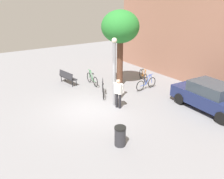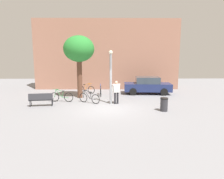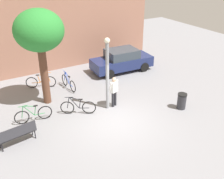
{
  "view_description": "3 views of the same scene",
  "coord_description": "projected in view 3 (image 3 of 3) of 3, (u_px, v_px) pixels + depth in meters",
  "views": [
    {
      "loc": [
        10.24,
        -5.49,
        5.67
      ],
      "look_at": [
        0.08,
        1.46,
        0.85
      ],
      "focal_mm": 37.3,
      "sensor_mm": 36.0,
      "label": 1
    },
    {
      "loc": [
        0.27,
        -12.97,
        3.43
      ],
      "look_at": [
        0.46,
        1.99,
        0.95
      ],
      "focal_mm": 32.57,
      "sensor_mm": 36.0,
      "label": 2
    },
    {
      "loc": [
        -5.7,
        -9.3,
        7.29
      ],
      "look_at": [
        0.56,
        1.28,
        1.1
      ],
      "focal_mm": 42.99,
      "sensor_mm": 36.0,
      "label": 3
    }
  ],
  "objects": [
    {
      "name": "ground_plane",
      "position": [
        116.0,
        122.0,
        13.02
      ],
      "size": [
        36.0,
        36.0,
        0.0
      ],
      "primitive_type": "plane",
      "color": "gray"
    },
    {
      "name": "park_bench",
      "position": [
        17.0,
        133.0,
        11.31
      ],
      "size": [
        1.65,
        0.7,
        0.92
      ],
      "color": "#2D2D33",
      "rests_on": "ground_plane"
    },
    {
      "name": "bicycle_orange",
      "position": [
        41.0,
        82.0,
        16.29
      ],
      "size": [
        1.68,
        0.78,
        0.97
      ],
      "color": "black",
      "rests_on": "ground_plane"
    },
    {
      "name": "plaza_tree",
      "position": [
        39.0,
        32.0,
        13.08
      ],
      "size": [
        2.48,
        2.48,
        5.05
      ],
      "color": "brown",
      "rests_on": "ground_plane"
    },
    {
      "name": "bicycle_black",
      "position": [
        78.0,
        107.0,
        13.58
      ],
      "size": [
        1.59,
        0.96,
        0.97
      ],
      "color": "black",
      "rests_on": "ground_plane"
    },
    {
      "name": "bicycle_blue",
      "position": [
        68.0,
        83.0,
        16.18
      ],
      "size": [
        0.17,
        1.81,
        0.97
      ],
      "color": "black",
      "rests_on": "ground_plane"
    },
    {
      "name": "person_by_lamppost",
      "position": [
        114.0,
        90.0,
        14.03
      ],
      "size": [
        0.63,
        0.44,
        1.67
      ],
      "color": "#232328",
      "rests_on": "ground_plane"
    },
    {
      "name": "building_facade",
      "position": [
        48.0,
        16.0,
        18.23
      ],
      "size": [
        14.82,
        2.0,
        7.12
      ],
      "primitive_type": "cube",
      "color": "#9E6B56",
      "rests_on": "ground_plane"
    },
    {
      "name": "lamppost",
      "position": [
        107.0,
        71.0,
        13.32
      ],
      "size": [
        0.28,
        0.28,
        3.82
      ],
      "color": "gray",
      "rests_on": "ground_plane"
    },
    {
      "name": "parked_car_navy",
      "position": [
        122.0,
        60.0,
        18.48
      ],
      "size": [
        4.3,
        2.02,
        1.55
      ],
      "color": "navy",
      "rests_on": "ground_plane"
    },
    {
      "name": "bicycle_green",
      "position": [
        33.0,
        114.0,
        12.95
      ],
      "size": [
        1.81,
        0.23,
        0.97
      ],
      "color": "black",
      "rests_on": "ground_plane"
    },
    {
      "name": "trash_bin",
      "position": [
        182.0,
        101.0,
        14.04
      ],
      "size": [
        0.48,
        0.48,
        0.85
      ],
      "color": "#2D2D33",
      "rests_on": "ground_plane"
    }
  ]
}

